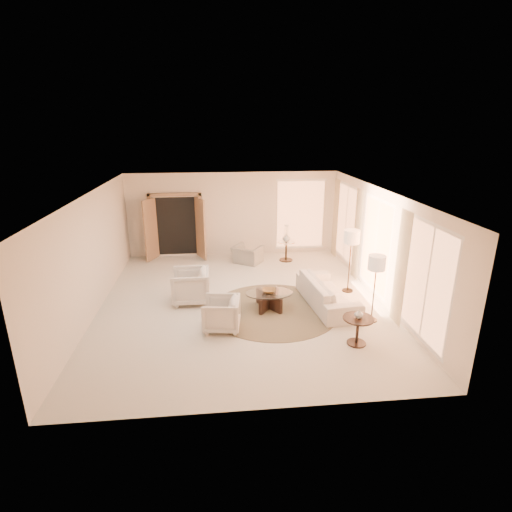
{
  "coord_description": "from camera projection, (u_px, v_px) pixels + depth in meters",
  "views": [
    {
      "loc": [
        -0.6,
        -9.2,
        4.33
      ],
      "look_at": [
        0.4,
        0.4,
        1.1
      ],
      "focal_mm": 28.0,
      "sensor_mm": 36.0,
      "label": 1
    }
  ],
  "objects": [
    {
      "name": "side_vase",
      "position": [
        286.0,
        238.0,
        12.96
      ],
      "size": [
        0.32,
        0.32,
        0.27
      ],
      "primitive_type": "imported",
      "rotation": [
        0.0,
        0.0,
        0.27
      ],
      "color": "silver",
      "rests_on": "side_table"
    },
    {
      "name": "windows_right",
      "position": [
        377.0,
        246.0,
        10.12
      ],
      "size": [
        0.1,
        6.4,
        2.4
      ],
      "primitive_type": null,
      "color": "#FFA166",
      "rests_on": "room"
    },
    {
      "name": "armchair_right",
      "position": [
        221.0,
        312.0,
        8.72
      ],
      "size": [
        0.81,
        0.85,
        0.79
      ],
      "primitive_type": "imported",
      "rotation": [
        0.0,
        0.0,
        -1.69
      ],
      "color": "silver",
      "rests_on": "room"
    },
    {
      "name": "armchair_left",
      "position": [
        191.0,
        284.0,
        10.04
      ],
      "size": [
        0.85,
        0.91,
        0.94
      ],
      "primitive_type": "imported",
      "rotation": [
        0.0,
        0.0,
        -1.57
      ],
      "color": "silver",
      "rests_on": "room"
    },
    {
      "name": "window_back_corner",
      "position": [
        300.0,
        214.0,
        13.64
      ],
      "size": [
        1.7,
        0.1,
        2.4
      ],
      "primitive_type": null,
      "color": "#FFA166",
      "rests_on": "room"
    },
    {
      "name": "side_table",
      "position": [
        286.0,
        249.0,
        13.08
      ],
      "size": [
        0.56,
        0.56,
        0.66
      ],
      "rotation": [
        0.0,
        0.0,
        -0.16
      ],
      "color": "#31251A",
      "rests_on": "room"
    },
    {
      "name": "floor_lamp_far",
      "position": [
        377.0,
        266.0,
        8.78
      ],
      "size": [
        0.38,
        0.38,
        1.57
      ],
      "rotation": [
        0.0,
        0.0,
        0.3
      ],
      "color": "#31251A",
      "rests_on": "room"
    },
    {
      "name": "end_table",
      "position": [
        358.0,
        326.0,
        8.11
      ],
      "size": [
        0.63,
        0.63,
        0.59
      ],
      "rotation": [
        0.0,
        0.0,
        0.41
      ],
      "color": "black",
      "rests_on": "room"
    },
    {
      "name": "accent_chair",
      "position": [
        247.0,
        252.0,
        12.88
      ],
      "size": [
        1.03,
        0.94,
        0.75
      ],
      "primitive_type": "imported",
      "rotation": [
        0.0,
        0.0,
        2.57
      ],
      "color": "#9A958A",
      "rests_on": "room"
    },
    {
      "name": "area_rug",
      "position": [
        274.0,
        309.0,
        9.73
      ],
      "size": [
        3.35,
        3.35,
        0.01
      ],
      "primitive_type": "cylinder",
      "rotation": [
        0.0,
        0.0,
        -0.07
      ],
      "color": "#403524",
      "rests_on": "room"
    },
    {
      "name": "room",
      "position": [
        241.0,
        250.0,
        9.67
      ],
      "size": [
        7.04,
        8.04,
        2.83
      ],
      "color": "silver",
      "rests_on": "ground"
    },
    {
      "name": "end_vase",
      "position": [
        359.0,
        314.0,
        8.02
      ],
      "size": [
        0.24,
        0.24,
        0.19
      ],
      "primitive_type": "imported",
      "rotation": [
        0.0,
        0.0,
        -0.43
      ],
      "color": "silver",
      "rests_on": "end_table"
    },
    {
      "name": "coffee_table",
      "position": [
        269.0,
        298.0,
        9.72
      ],
      "size": [
        1.18,
        1.18,
        0.43
      ],
      "rotation": [
        0.0,
        0.0,
        -0.01
      ],
      "color": "black",
      "rests_on": "room"
    },
    {
      "name": "curtains_right",
      "position": [
        362.0,
        239.0,
        10.98
      ],
      "size": [
        0.06,
        5.2,
        2.6
      ],
      "primitive_type": null,
      "color": "tan",
      "rests_on": "room"
    },
    {
      "name": "sofa",
      "position": [
        327.0,
        292.0,
        9.88
      ],
      "size": [
        1.14,
        2.39,
        0.67
      ],
      "primitive_type": "imported",
      "rotation": [
        0.0,
        0.0,
        1.67
      ],
      "color": "silver",
      "rests_on": "room"
    },
    {
      "name": "floor_lamp_near",
      "position": [
        351.0,
        240.0,
        10.35
      ],
      "size": [
        0.41,
        0.41,
        1.7
      ],
      "rotation": [
        0.0,
        0.0,
        0.14
      ],
      "color": "#31251A",
      "rests_on": "room"
    },
    {
      "name": "french_doors",
      "position": [
        176.0,
        227.0,
        13.19
      ],
      "size": [
        1.95,
        0.66,
        2.16
      ],
      "color": "#A17754",
      "rests_on": "room"
    },
    {
      "name": "bowl",
      "position": [
        269.0,
        291.0,
        9.65
      ],
      "size": [
        0.39,
        0.39,
        0.08
      ],
      "primitive_type": "imported",
      "rotation": [
        0.0,
        0.0,
        -0.16
      ],
      "color": "brown",
      "rests_on": "coffee_table"
    }
  ]
}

